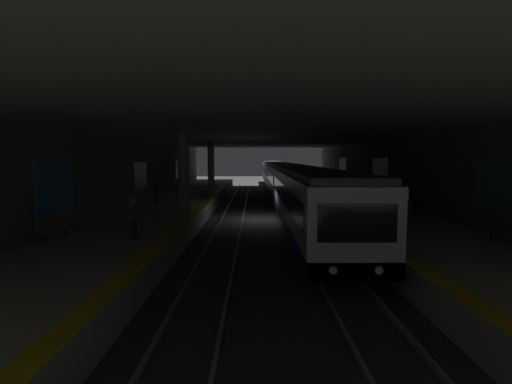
# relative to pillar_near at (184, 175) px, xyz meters

# --- Properties ---
(ground_plane) EXTENTS (120.00, 120.00, 0.00)m
(ground_plane) POSITION_rel_pillar_near_xyz_m (6.04, -4.35, -3.33)
(ground_plane) COLOR #383A38
(track_left) EXTENTS (60.00, 1.53, 0.16)m
(track_left) POSITION_rel_pillar_near_xyz_m (6.04, -6.55, -3.25)
(track_left) COLOR gray
(track_left) RESTS_ON ground
(track_right) EXTENTS (60.00, 1.53, 0.16)m
(track_right) POSITION_rel_pillar_near_xyz_m (6.04, -2.15, -3.25)
(track_right) COLOR gray
(track_right) RESTS_ON ground
(platform_left) EXTENTS (60.00, 5.30, 1.06)m
(platform_left) POSITION_rel_pillar_near_xyz_m (6.04, -10.90, -2.80)
(platform_left) COLOR #B7B2A8
(platform_left) RESTS_ON ground
(platform_right) EXTENTS (60.00, 5.30, 1.06)m
(platform_right) POSITION_rel_pillar_near_xyz_m (6.04, 2.20, -2.80)
(platform_right) COLOR #B7B2A8
(platform_right) RESTS_ON ground
(wall_left) EXTENTS (60.00, 0.56, 5.60)m
(wall_left) POSITION_rel_pillar_near_xyz_m (6.08, -13.80, -0.52)
(wall_left) COLOR slate
(wall_left) RESTS_ON ground
(wall_right) EXTENTS (60.00, 0.56, 5.60)m
(wall_right) POSITION_rel_pillar_near_xyz_m (6.06, 5.10, -0.52)
(wall_right) COLOR slate
(wall_right) RESTS_ON ground
(ceiling_slab) EXTENTS (60.00, 19.40, 0.40)m
(ceiling_slab) POSITION_rel_pillar_near_xyz_m (6.04, -4.35, 2.47)
(ceiling_slab) COLOR #ADAAA3
(ceiling_slab) RESTS_ON wall_left
(pillar_near) EXTENTS (0.56, 0.56, 4.55)m
(pillar_near) POSITION_rel_pillar_near_xyz_m (0.00, 0.00, 0.00)
(pillar_near) COLOR gray
(pillar_near) RESTS_ON platform_right
(pillar_far) EXTENTS (0.56, 0.56, 4.55)m
(pillar_far) POSITION_rel_pillar_near_xyz_m (12.34, 0.00, 0.00)
(pillar_far) COLOR gray
(pillar_far) RESTS_ON platform_right
(metro_train) EXTENTS (55.88, 2.83, 3.49)m
(metro_train) POSITION_rel_pillar_near_xyz_m (18.79, -6.55, -1.30)
(metro_train) COLOR silver
(metro_train) RESTS_ON track_left
(bench_left_near) EXTENTS (1.70, 0.47, 0.86)m
(bench_left_near) POSITION_rel_pillar_near_xyz_m (-5.95, -12.88, -1.75)
(bench_left_near) COLOR #262628
(bench_left_near) RESTS_ON platform_left
(bench_left_mid) EXTENTS (1.70, 0.47, 0.86)m
(bench_left_mid) POSITION_rel_pillar_near_xyz_m (5.43, -12.88, -1.75)
(bench_left_mid) COLOR #262628
(bench_left_mid) RESTS_ON platform_left
(bench_left_far) EXTENTS (1.70, 0.47, 0.86)m
(bench_left_far) POSITION_rel_pillar_near_xyz_m (12.69, -12.88, -1.75)
(bench_left_far) COLOR #262628
(bench_left_far) RESTS_ON platform_left
(bench_right_near) EXTENTS (1.70, 0.47, 0.86)m
(bench_right_near) POSITION_rel_pillar_near_xyz_m (-5.01, 4.18, -1.75)
(bench_right_near) COLOR #262628
(bench_right_near) RESTS_ON platform_right
(bench_right_mid) EXTENTS (1.70, 0.47, 0.86)m
(bench_right_mid) POSITION_rel_pillar_near_xyz_m (21.17, 4.18, -1.75)
(bench_right_mid) COLOR #262628
(bench_right_mid) RESTS_ON platform_right
(person_waiting_near) EXTENTS (0.60, 0.22, 1.56)m
(person_waiting_near) POSITION_rel_pillar_near_xyz_m (6.14, 3.08, -1.44)
(person_waiting_near) COLOR #2F2F2F
(person_waiting_near) RESTS_ON platform_right
(person_walking_mid) EXTENTS (0.60, 0.22, 1.63)m
(person_walking_mid) POSITION_rel_pillar_near_xyz_m (-4.99, 1.04, -1.39)
(person_walking_mid) COLOR #323232
(person_walking_mid) RESTS_ON platform_right
(person_standing_far) EXTENTS (0.60, 0.22, 1.59)m
(person_standing_far) POSITION_rel_pillar_near_xyz_m (2.58, -12.63, -1.42)
(person_standing_far) COLOR #3D3D3D
(person_standing_far) RESTS_ON platform_left
(suitcase_rolling) EXTENTS (0.38, 0.25, 0.93)m
(suitcase_rolling) POSITION_rel_pillar_near_xyz_m (8.64, -10.84, -1.96)
(suitcase_rolling) COLOR maroon
(suitcase_rolling) RESTS_ON platform_left
(trash_bin) EXTENTS (0.44, 0.44, 0.85)m
(trash_bin) POSITION_rel_pillar_near_xyz_m (0.87, -12.15, -1.85)
(trash_bin) COLOR #595B5E
(trash_bin) RESTS_ON platform_left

